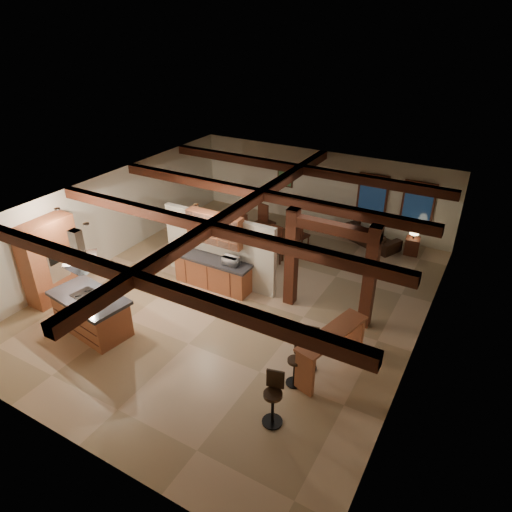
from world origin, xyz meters
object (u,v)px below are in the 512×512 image
at_px(dining_table, 269,241).
at_px(bar_counter, 331,345).
at_px(sofa, 370,235).
at_px(kitchen_island, 92,313).

height_order(dining_table, bar_counter, bar_counter).
relative_size(dining_table, sofa, 0.87).
xyz_separation_m(kitchen_island, dining_table, (1.85, 6.32, -0.20)).
bearing_deg(bar_counter, dining_table, 131.11).
relative_size(sofa, bar_counter, 1.01).
xyz_separation_m(dining_table, bar_counter, (4.10, -4.70, 0.41)).
distance_m(kitchen_island, bar_counter, 6.17).
bearing_deg(kitchen_island, dining_table, 73.70).
relative_size(dining_table, bar_counter, 0.88).
height_order(dining_table, sofa, dining_table).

